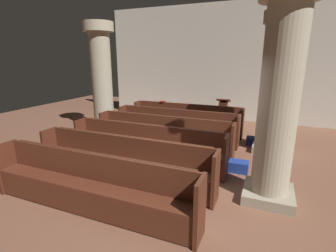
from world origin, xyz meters
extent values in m
plane|color=brown|center=(0.00, 0.00, 0.00)|extent=(19.20, 19.20, 0.00)
cube|color=silver|center=(0.00, 6.08, 2.25)|extent=(10.00, 0.16, 4.50)
cube|color=#562819|center=(-0.79, 3.61, 0.46)|extent=(3.62, 0.38, 0.05)
cube|color=#562819|center=(-0.79, 3.78, 0.71)|extent=(3.62, 0.04, 0.46)
cube|color=#492215|center=(-0.79, 3.83, 0.93)|extent=(3.48, 0.06, 0.02)
cube|color=#4E2416|center=(-2.63, 3.61, 0.47)|extent=(0.06, 0.44, 0.94)
cube|color=#4E2416|center=(1.05, 3.61, 0.47)|extent=(0.06, 0.44, 0.94)
cube|color=#522618|center=(-0.79, 3.44, 0.23)|extent=(3.62, 0.03, 0.42)
cube|color=#562819|center=(-0.79, 2.62, 0.46)|extent=(3.62, 0.38, 0.05)
cube|color=#562819|center=(-0.79, 2.79, 0.71)|extent=(3.62, 0.04, 0.46)
cube|color=#492215|center=(-0.79, 2.84, 0.93)|extent=(3.48, 0.06, 0.02)
cube|color=#4E2416|center=(-2.63, 2.62, 0.47)|extent=(0.06, 0.44, 0.94)
cube|color=#4E2416|center=(1.05, 2.62, 0.47)|extent=(0.06, 0.44, 0.94)
cube|color=#522618|center=(-0.79, 2.45, 0.23)|extent=(3.62, 0.03, 0.42)
cube|color=#562819|center=(-0.79, 1.63, 0.46)|extent=(3.62, 0.38, 0.05)
cube|color=#562819|center=(-0.79, 1.80, 0.71)|extent=(3.62, 0.04, 0.46)
cube|color=#492215|center=(-0.79, 1.85, 0.93)|extent=(3.48, 0.06, 0.02)
cube|color=#4E2416|center=(-2.63, 1.63, 0.47)|extent=(0.06, 0.44, 0.94)
cube|color=#4E2416|center=(1.05, 1.63, 0.47)|extent=(0.06, 0.44, 0.94)
cube|color=#522618|center=(-0.79, 1.46, 0.23)|extent=(3.62, 0.03, 0.42)
cube|color=#562819|center=(-0.79, 0.64, 0.46)|extent=(3.62, 0.38, 0.05)
cube|color=#562819|center=(-0.79, 0.81, 0.71)|extent=(3.62, 0.04, 0.46)
cube|color=#492215|center=(-0.79, 0.86, 0.93)|extent=(3.48, 0.06, 0.02)
cube|color=#4E2416|center=(-2.63, 0.64, 0.47)|extent=(0.06, 0.44, 0.94)
cube|color=#4E2416|center=(1.05, 0.64, 0.47)|extent=(0.06, 0.44, 0.94)
cube|color=#522618|center=(-0.79, 0.47, 0.23)|extent=(3.62, 0.03, 0.42)
cube|color=#562819|center=(-0.79, -0.35, 0.46)|extent=(3.62, 0.38, 0.05)
cube|color=#562819|center=(-0.79, -0.18, 0.71)|extent=(3.62, 0.04, 0.46)
cube|color=#492215|center=(-0.79, -0.13, 0.93)|extent=(3.48, 0.06, 0.02)
cube|color=#4E2416|center=(-2.63, -0.35, 0.47)|extent=(0.06, 0.44, 0.94)
cube|color=#4E2416|center=(1.05, -0.35, 0.47)|extent=(0.06, 0.44, 0.94)
cube|color=#522618|center=(-0.79, -0.52, 0.23)|extent=(3.62, 0.03, 0.42)
cube|color=#562819|center=(-0.79, -1.34, 0.46)|extent=(3.62, 0.38, 0.05)
cube|color=#562819|center=(-0.79, -1.17, 0.71)|extent=(3.62, 0.04, 0.46)
cube|color=#492215|center=(-0.79, -1.12, 0.93)|extent=(3.48, 0.06, 0.02)
cube|color=#4E2416|center=(-2.63, -1.34, 0.47)|extent=(0.06, 0.44, 0.94)
cube|color=#4E2416|center=(1.05, -1.34, 0.47)|extent=(0.06, 0.44, 0.94)
cube|color=#522618|center=(-0.79, -1.51, 0.23)|extent=(3.62, 0.03, 0.42)
cube|color=#9F967E|center=(1.90, 2.80, 0.09)|extent=(0.89, 0.89, 0.18)
cylinder|color=#ADA389|center=(1.90, 2.80, 1.71)|extent=(0.66, 0.66, 3.06)
cylinder|color=#B6AB90|center=(1.90, 2.80, 3.39)|extent=(0.96, 0.96, 0.30)
cube|color=#9F967E|center=(-3.43, 2.68, 0.09)|extent=(0.89, 0.89, 0.18)
cylinder|color=#ADA389|center=(-3.43, 2.68, 1.71)|extent=(0.66, 0.66, 3.06)
cylinder|color=#B6AB90|center=(-3.43, 2.68, 3.39)|extent=(0.96, 0.96, 0.30)
cube|color=#9F967E|center=(1.90, 0.18, 0.09)|extent=(0.85, 0.85, 0.18)
cylinder|color=#ADA389|center=(1.90, 0.18, 1.71)|extent=(0.63, 0.63, 3.06)
cube|color=#411E13|center=(0.27, 4.59, 0.03)|extent=(0.45, 0.45, 0.06)
cube|color=#4C2316|center=(0.27, 4.59, 0.47)|extent=(0.28, 0.28, 0.95)
cube|color=#502518|center=(0.27, 4.59, 1.01)|extent=(0.48, 0.35, 0.15)
cube|color=maroon|center=(-1.74, 3.82, 0.96)|extent=(0.15, 0.19, 0.03)
cube|color=navy|center=(1.41, 3.10, 0.11)|extent=(0.32, 0.29, 0.23)
cube|color=navy|center=(1.27, 1.11, 0.12)|extent=(0.42, 0.29, 0.24)
camera|label=1|loc=(1.76, -4.16, 2.42)|focal=26.57mm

